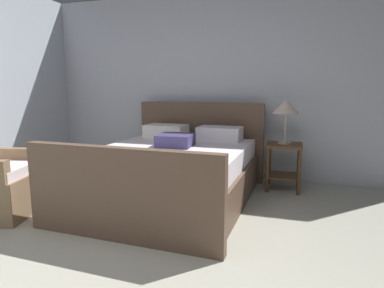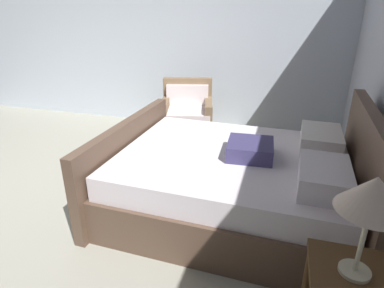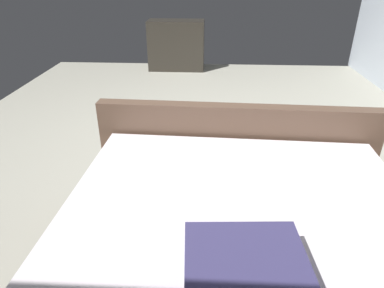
{
  "view_description": "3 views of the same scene",
  "coord_description": "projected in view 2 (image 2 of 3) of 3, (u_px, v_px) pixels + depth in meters",
  "views": [
    {
      "loc": [
        1.02,
        -1.42,
        1.28
      ],
      "look_at": [
        0.13,
        1.45,
        0.78
      ],
      "focal_mm": 30.45,
      "sensor_mm": 36.0,
      "label": 1
    },
    {
      "loc": [
        2.4,
        2.39,
        1.87
      ],
      "look_at": [
        -0.2,
        1.63,
        0.71
      ],
      "focal_mm": 30.28,
      "sensor_mm": 36.0,
      "label": 2
    },
    {
      "loc": [
        -0.15,
        2.93,
        1.59
      ],
      "look_at": [
        -0.07,
        1.33,
        0.75
      ],
      "focal_mm": 31.79,
      "sensor_mm": 36.0,
      "label": 3
    }
  ],
  "objects": [
    {
      "name": "armchair",
      "position": [
        187.0,
        119.0,
        4.73
      ],
      "size": [
        0.88,
        0.88,
        0.9
      ],
      "color": "#826649",
      "rests_on": "ground"
    },
    {
      "name": "wall_side_left",
      "position": [
        139.0,
        42.0,
        5.34
      ],
      "size": [
        0.12,
        6.69,
        2.66
      ],
      "primitive_type": "cube",
      "color": "silver",
      "rests_on": "ground"
    },
    {
      "name": "table_lamp_right",
      "position": [
        374.0,
        196.0,
        1.49
      ],
      "size": [
        0.33,
        0.33,
        0.56
      ],
      "color": "#B7B293",
      "rests_on": "nightstand_right"
    },
    {
      "name": "bed",
      "position": [
        236.0,
        181.0,
        3.07
      ],
      "size": [
        1.91,
        2.35,
        1.1
      ],
      "color": "brown",
      "rests_on": "ground"
    },
    {
      "name": "ground_plane",
      "position": [
        41.0,
        197.0,
        3.47
      ],
      "size": [
        5.3,
        6.57,
        0.02
      ],
      "primitive_type": "cube",
      "color": "#A3A191"
    }
  ]
}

